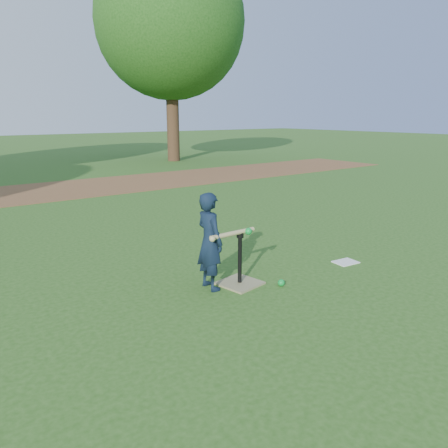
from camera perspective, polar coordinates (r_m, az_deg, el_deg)
ground at (r=5.09m, az=-1.29°, el=-7.66°), size 80.00×80.00×0.00m
dirt_strip at (r=11.83m, az=-22.94°, el=3.89°), size 24.00×3.00×0.01m
child at (r=4.77m, az=-1.87°, el=-2.28°), size 0.28×0.41×1.09m
wiffle_ball_ground at (r=5.02m, az=7.49°, el=-7.61°), size 0.08×0.08×0.08m
clipboard at (r=5.96m, az=15.60°, el=-4.82°), size 0.32×0.26×0.01m
batting_tee at (r=5.01m, az=2.07°, el=-6.67°), size 0.50×0.50×0.61m
swing_action at (r=4.76m, az=1.32°, el=-1.26°), size 0.63×0.11×0.08m
tree_right at (r=18.66m, az=-7.05°, el=24.58°), size 5.80×5.80×8.21m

